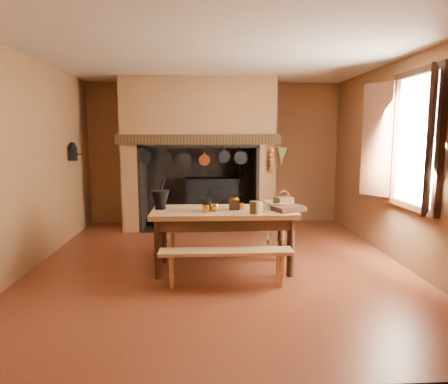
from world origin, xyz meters
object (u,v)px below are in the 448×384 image
at_px(mixing_bowl, 278,204).
at_px(iron_range, 213,201).
at_px(wicker_basket, 284,201).
at_px(bench_front, 226,259).
at_px(work_table, 224,219).
at_px(coffee_grinder, 234,204).

bearing_deg(mixing_bowl, iron_range, 107.74).
height_order(mixing_bowl, wicker_basket, wicker_basket).
bearing_deg(mixing_bowl, wicker_basket, 42.60).
relative_size(iron_range, bench_front, 1.02).
bearing_deg(wicker_basket, mixing_bowl, -159.96).
relative_size(iron_range, work_table, 0.86).
height_order(iron_range, coffee_grinder, iron_range).
height_order(coffee_grinder, mixing_bowl, coffee_grinder).
height_order(work_table, coffee_grinder, coffee_grinder).
relative_size(bench_front, wicker_basket, 5.68).
bearing_deg(wicker_basket, work_table, 170.70).
distance_m(work_table, mixing_bowl, 0.76).
xyz_separation_m(iron_range, bench_front, (0.09, -3.27, -0.16)).
bearing_deg(wicker_basket, iron_range, 87.81).
height_order(iron_range, mixing_bowl, iron_range).
distance_m(work_table, bench_front, 0.70).
height_order(bench_front, mixing_bowl, mixing_bowl).
height_order(work_table, mixing_bowl, mixing_bowl).
bearing_deg(work_table, bench_front, -90.00).
height_order(bench_front, wicker_basket, wicker_basket).
relative_size(work_table, coffee_grinder, 9.02).
distance_m(work_table, wicker_basket, 0.87).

